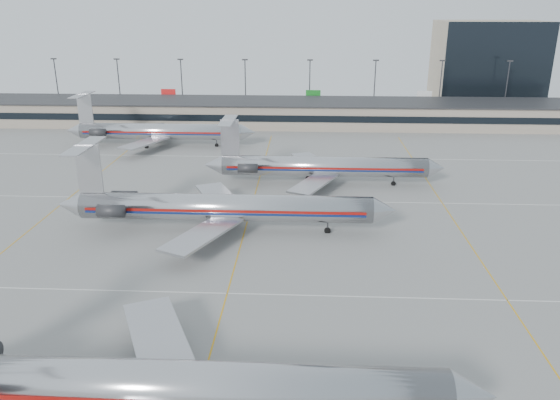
{
  "coord_description": "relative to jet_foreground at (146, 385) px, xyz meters",
  "views": [
    {
      "loc": [
        8.34,
        -42.04,
        29.75
      ],
      "look_at": [
        4.89,
        27.77,
        4.5
      ],
      "focal_mm": 35.0,
      "sensor_mm": 36.0,
      "label": 1
    }
  ],
  "objects": [
    {
      "name": "jet_third_row",
      "position": [
        13.58,
        58.6,
        -0.39
      ],
      "size": [
        41.51,
        25.53,
        11.35
      ],
      "color": "#BABABF",
      "rests_on": "ground"
    },
    {
      "name": "distant_building",
      "position": [
        64.97,
        137.95,
        8.82
      ],
      "size": [
        30.0,
        20.0,
        25.0
      ],
      "primitive_type": "cube",
      "color": "tan",
      "rests_on": "ground"
    },
    {
      "name": "jet_back_row",
      "position": [
        -21.5,
        84.07,
        -0.35
      ],
      "size": [
        41.98,
        25.82,
        11.48
      ],
      "color": "#BABABF",
      "rests_on": "ground"
    },
    {
      "name": "jet_foreground",
      "position": [
        0.0,
        0.0,
        0.0
      ],
      "size": [
        48.5,
        28.56,
        12.69
      ],
      "color": "#BABABF",
      "rests_on": "ground"
    },
    {
      "name": "ground",
      "position": [
        2.97,
        9.95,
        -3.68
      ],
      "size": [
        260.0,
        260.0,
        0.0
      ],
      "primitive_type": "plane",
      "color": "gray",
      "rests_on": "ground"
    },
    {
      "name": "jet_second_row",
      "position": [
        -0.5,
        37.13,
        -0.14
      ],
      "size": [
        46.61,
        27.45,
        12.2
      ],
      "color": "#BABABF",
      "rests_on": "ground"
    },
    {
      "name": "terminal",
      "position": [
        2.97,
        107.92,
        -0.53
      ],
      "size": [
        162.0,
        17.0,
        6.25
      ],
      "color": "gray",
      "rests_on": "ground"
    },
    {
      "name": "light_mast_row",
      "position": [
        2.97,
        121.95,
        4.9
      ],
      "size": [
        163.6,
        0.4,
        15.28
      ],
      "color": "#38383D",
      "rests_on": "ground"
    },
    {
      "name": "apron_markings",
      "position": [
        2.97,
        19.95,
        -3.67
      ],
      "size": [
        160.0,
        0.15,
        0.02
      ],
      "primitive_type": "cube",
      "color": "silver",
      "rests_on": "ground"
    }
  ]
}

